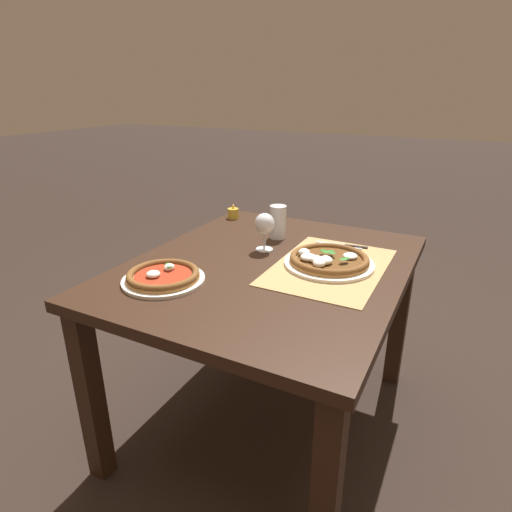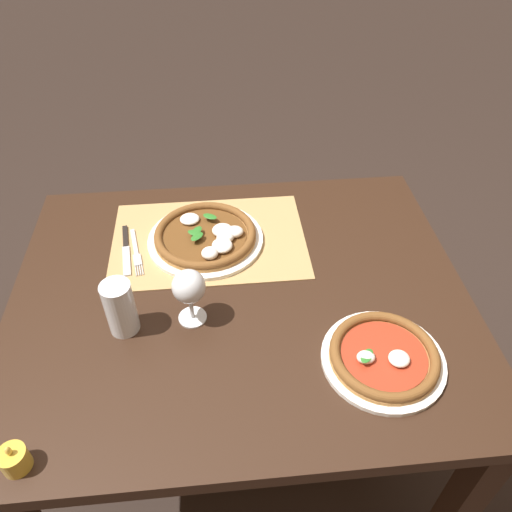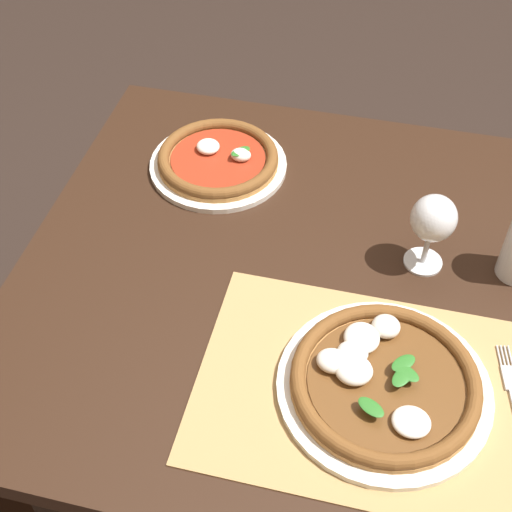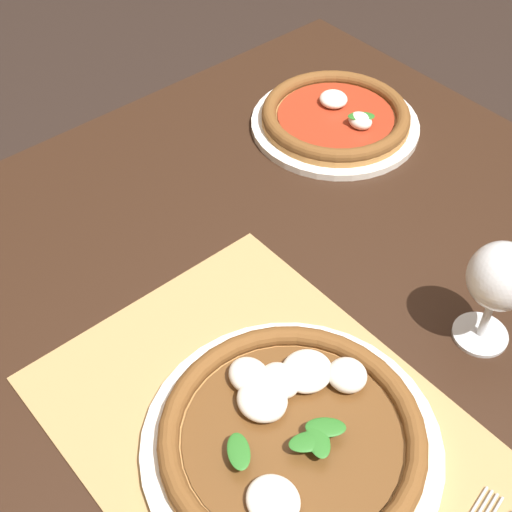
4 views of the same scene
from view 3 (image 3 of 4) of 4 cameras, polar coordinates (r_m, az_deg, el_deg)
ground_plane at (r=1.89m, az=5.23°, el=-16.94°), size 24.00×24.00×0.00m
dining_table at (r=1.35m, az=7.04°, el=-5.01°), size 1.19×0.98×0.74m
paper_placemat at (r=1.14m, az=9.62°, el=-10.76°), size 0.56×0.38×0.00m
pizza_near at (r=1.13m, az=10.10°, el=-9.82°), size 0.33×0.33×0.05m
pizza_far at (r=1.48m, az=-3.04°, el=7.68°), size 0.28×0.28×0.05m
wine_glass at (r=1.25m, az=13.98°, el=2.73°), size 0.08×0.08×0.16m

